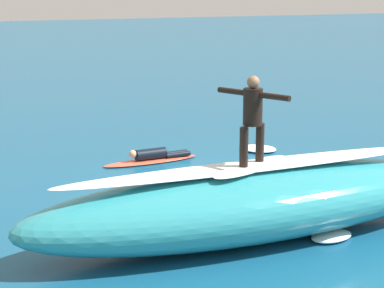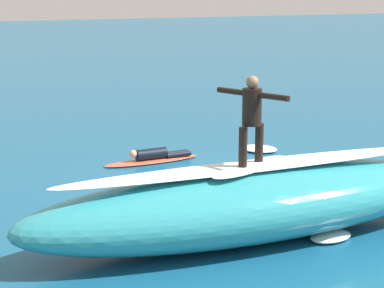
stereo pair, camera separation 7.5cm
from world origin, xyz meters
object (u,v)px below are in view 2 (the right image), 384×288
object	(u,v)px
surfboard_paddling	(151,161)
surfer_paddling	(156,154)
surfer_riding	(252,114)
surfboard_riding	(251,167)

from	to	relation	value
surfboard_paddling	surfer_paddling	bearing A→B (deg)	180.00
surfer_paddling	surfer_riding	bearing A→B (deg)	83.14
surfboard_paddling	surfer_riding	bearing A→B (deg)	84.38
surfboard_paddling	surfer_paddling	world-z (taller)	surfer_paddling
surfer_riding	surfboard_paddling	xyz separation A→B (m)	(0.05, -5.35, -2.10)
surfer_riding	surfboard_paddling	distance (m)	5.75
surfboard_riding	surfer_paddling	xyz separation A→B (m)	(-0.07, -5.36, -1.06)
surfboard_riding	surfer_paddling	bearing A→B (deg)	-118.88
surfer_riding	surfboard_paddling	size ratio (longest dim) A/B	0.62
surfboard_riding	surfer_paddling	size ratio (longest dim) A/B	1.22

